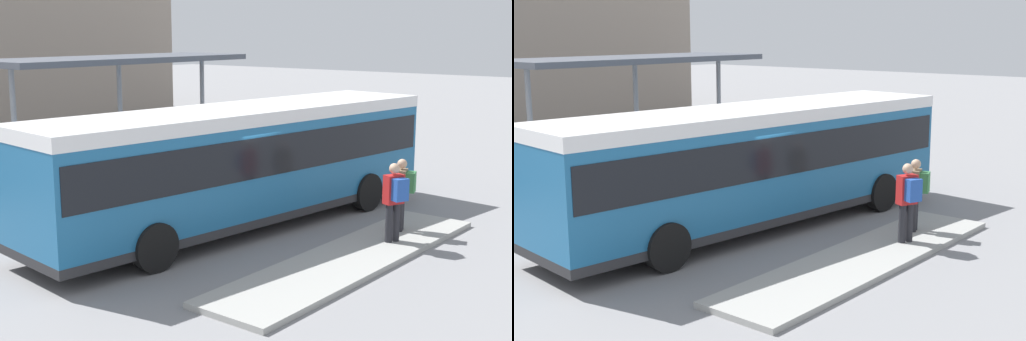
% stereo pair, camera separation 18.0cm
% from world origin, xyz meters
% --- Properties ---
extents(ground_plane, '(120.00, 120.00, 0.00)m').
position_xyz_m(ground_plane, '(0.00, 0.00, 0.00)').
color(ground_plane, gray).
extents(curb_island, '(8.23, 1.80, 0.12)m').
position_xyz_m(curb_island, '(-0.54, -3.51, 0.06)').
color(curb_island, '#9E9E99').
rests_on(curb_island, ground_plane).
extents(city_bus, '(11.57, 3.72, 2.96)m').
position_xyz_m(city_bus, '(0.01, -0.00, 1.74)').
color(city_bus, '#1E6093').
rests_on(city_bus, ground_plane).
extents(pedestrian_waiting, '(0.48, 0.53, 1.71)m').
position_xyz_m(pedestrian_waiting, '(1.84, -3.41, 1.10)').
color(pedestrian_waiting, '#232328').
rests_on(pedestrian_waiting, curb_island).
extents(pedestrian_companion, '(0.53, 0.56, 1.79)m').
position_xyz_m(pedestrian_companion, '(0.87, -3.71, 1.14)').
color(pedestrian_companion, '#232328').
rests_on(pedestrian_companion, curb_island).
extents(bicycle_blue, '(0.48, 1.79, 0.77)m').
position_xyz_m(bicycle_blue, '(8.12, 2.69, 0.39)').
color(bicycle_blue, black).
rests_on(bicycle_blue, ground_plane).
extents(bicycle_black, '(0.48, 1.62, 0.70)m').
position_xyz_m(bicycle_black, '(7.98, 3.46, 0.35)').
color(bicycle_black, black).
rests_on(bicycle_black, ground_plane).
extents(bicycle_red, '(0.48, 1.51, 0.66)m').
position_xyz_m(bicycle_red, '(7.98, 4.23, 0.33)').
color(bicycle_red, black).
rests_on(bicycle_red, ground_plane).
extents(station_shelter, '(9.16, 3.06, 3.93)m').
position_xyz_m(station_shelter, '(2.23, 7.08, 3.74)').
color(station_shelter, '#4C515B').
rests_on(station_shelter, ground_plane).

